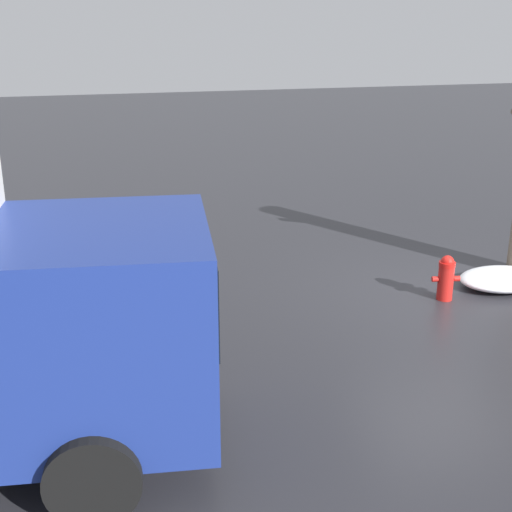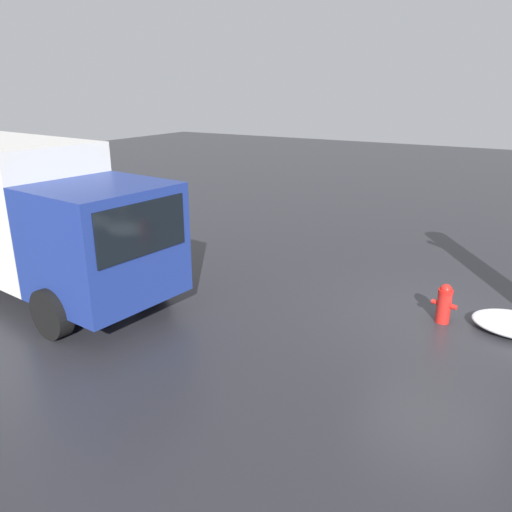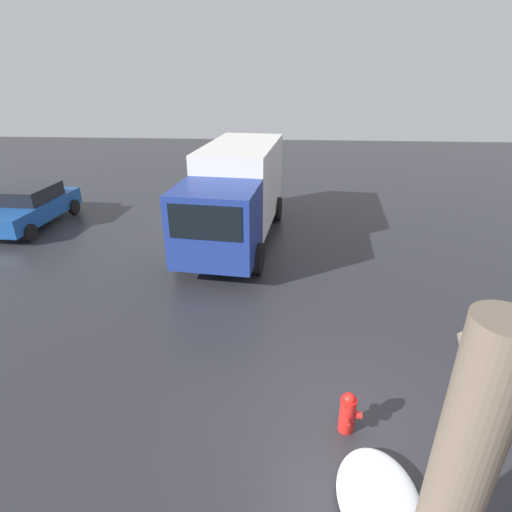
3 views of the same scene
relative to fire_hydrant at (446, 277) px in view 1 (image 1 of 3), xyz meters
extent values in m
plane|color=#28282D|center=(0.00, 0.00, -0.38)|extent=(60.00, 60.00, 0.00)
cylinder|color=red|center=(0.00, 0.00, -0.10)|extent=(0.25, 0.25, 0.57)
cylinder|color=red|center=(0.00, 0.00, 0.22)|extent=(0.26, 0.26, 0.07)
sphere|color=red|center=(0.00, 0.00, 0.26)|extent=(0.21, 0.21, 0.21)
cylinder|color=red|center=(-0.03, -0.17, -0.03)|extent=(0.13, 0.12, 0.11)
cylinder|color=red|center=(0.17, -0.03, -0.03)|extent=(0.11, 0.11, 0.09)
cylinder|color=red|center=(-0.17, 0.03, -0.03)|extent=(0.11, 0.11, 0.09)
cube|color=navy|center=(5.44, 2.94, 1.09)|extent=(2.35, 2.45, 2.05)
cube|color=black|center=(4.37, 3.05, 1.50)|extent=(0.22, 1.88, 0.90)
cylinder|color=black|center=(5.44, 1.81, 0.07)|extent=(0.92, 0.37, 0.90)
cylinder|color=black|center=(5.66, 4.04, 0.07)|extent=(0.92, 0.37, 0.90)
cylinder|color=#23232D|center=(6.46, 3.05, 0.06)|extent=(0.28, 0.28, 0.88)
cylinder|color=#3F5947|center=(6.46, 3.05, 0.86)|extent=(0.40, 0.40, 0.73)
ellipsoid|color=white|center=(-1.22, -0.26, -0.24)|extent=(1.51, 1.09, 0.28)
camera|label=1|loc=(5.50, 9.68, 4.14)|focal=50.00mm
camera|label=2|loc=(-1.30, 8.92, 3.74)|focal=35.00mm
camera|label=3|loc=(-4.79, 1.12, 4.92)|focal=28.00mm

